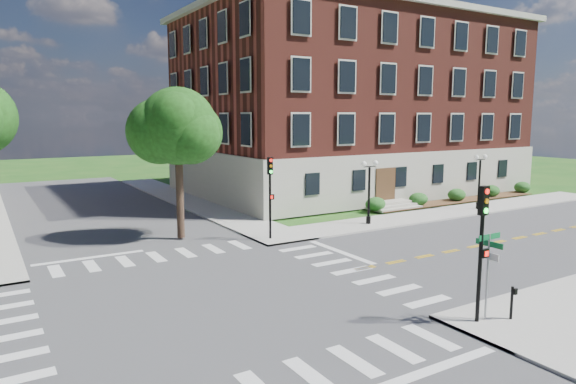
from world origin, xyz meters
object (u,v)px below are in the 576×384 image
traffic_signal_ne (270,187)px  twin_lamp_east (479,178)px  traffic_signal_se (482,236)px  push_button_post (512,301)px  twin_lamp_west (369,188)px  street_sign_pole (488,259)px

traffic_signal_ne → twin_lamp_east: (18.63, 0.13, -0.66)m
traffic_signal_se → traffic_signal_ne: (-0.13, 14.58, 0.00)m
traffic_signal_ne → push_button_post: traffic_signal_ne is taller
push_button_post → twin_lamp_east: bearing=41.3°
twin_lamp_west → street_sign_pole: twin_lamp_west is taller
traffic_signal_se → push_button_post: 2.72m
traffic_signal_ne → traffic_signal_se: bearing=-89.5°
twin_lamp_east → street_sign_pole: 23.33m
traffic_signal_se → street_sign_pole: 0.97m
twin_lamp_west → push_button_post: twin_lamp_west is taller
twin_lamp_west → street_sign_pole: bearing=-115.7°
twin_lamp_west → push_button_post: size_ratio=3.53×
twin_lamp_east → push_button_post: bearing=-138.7°
street_sign_pole → twin_lamp_west: bearing=64.3°
twin_lamp_west → push_button_post: 16.71m
twin_lamp_west → twin_lamp_east: 10.92m
traffic_signal_ne → twin_lamp_west: bearing=2.0°
street_sign_pole → push_button_post: bearing=-31.3°
traffic_signal_se → twin_lamp_east: traffic_signal_se is taller
traffic_signal_se → street_sign_pole: size_ratio=1.55×
traffic_signal_se → traffic_signal_ne: 14.58m
push_button_post → traffic_signal_ne: bearing=95.0°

